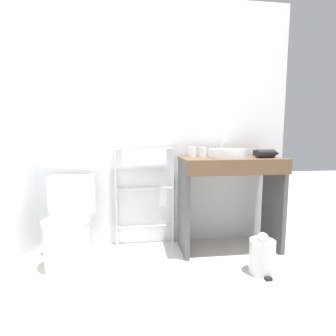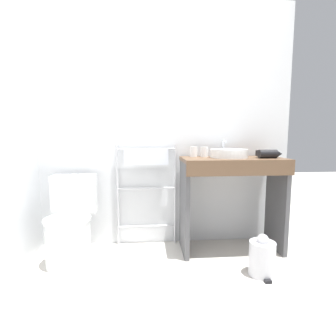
{
  "view_description": "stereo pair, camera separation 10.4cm",
  "coord_description": "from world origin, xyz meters",
  "px_view_note": "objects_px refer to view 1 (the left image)",
  "views": [
    {
      "loc": [
        -0.25,
        -1.39,
        1.1
      ],
      "look_at": [
        0.04,
        0.84,
        0.82
      ],
      "focal_mm": 28.0,
      "sensor_mm": 36.0,
      "label": 1
    },
    {
      "loc": [
        -0.15,
        -1.4,
        1.1
      ],
      "look_at": [
        0.04,
        0.84,
        0.82
      ],
      "focal_mm": 28.0,
      "sensor_mm": 36.0,
      "label": 2
    }
  ],
  "objects_px": {
    "cup_near_wall": "(192,152)",
    "hair_dryer": "(266,153)",
    "trash_bin": "(262,255)",
    "cup_near_edge": "(203,152)",
    "sink_basin": "(227,153)",
    "towel_radiator": "(145,172)",
    "toilet": "(69,228)"
  },
  "relations": [
    {
      "from": "sink_basin",
      "to": "trash_bin",
      "type": "relative_size",
      "value": 1.03
    },
    {
      "from": "sink_basin",
      "to": "hair_dryer",
      "type": "xyz_separation_m",
      "value": [
        0.34,
        -0.08,
        -0.0
      ]
    },
    {
      "from": "towel_radiator",
      "to": "cup_near_wall",
      "type": "relative_size",
      "value": 10.33
    },
    {
      "from": "hair_dryer",
      "to": "trash_bin",
      "type": "xyz_separation_m",
      "value": [
        -0.21,
        -0.41,
        -0.79
      ]
    },
    {
      "from": "hair_dryer",
      "to": "toilet",
      "type": "bearing_deg",
      "value": -179.17
    },
    {
      "from": "cup_near_edge",
      "to": "trash_bin",
      "type": "height_order",
      "value": "cup_near_edge"
    },
    {
      "from": "toilet",
      "to": "cup_near_wall",
      "type": "bearing_deg",
      "value": 11.77
    },
    {
      "from": "towel_radiator",
      "to": "cup_near_edge",
      "type": "xyz_separation_m",
      "value": [
        0.56,
        -0.08,
        0.2
      ]
    },
    {
      "from": "trash_bin",
      "to": "towel_radiator",
      "type": "bearing_deg",
      "value": 143.23
    },
    {
      "from": "toilet",
      "to": "sink_basin",
      "type": "relative_size",
      "value": 2.16
    },
    {
      "from": "toilet",
      "to": "hair_dryer",
      "type": "xyz_separation_m",
      "value": [
        1.78,
        0.03,
        0.63
      ]
    },
    {
      "from": "toilet",
      "to": "trash_bin",
      "type": "bearing_deg",
      "value": -13.57
    },
    {
      "from": "cup_near_wall",
      "to": "trash_bin",
      "type": "xyz_separation_m",
      "value": [
        0.45,
        -0.61,
        -0.8
      ]
    },
    {
      "from": "cup_near_wall",
      "to": "hair_dryer",
      "type": "xyz_separation_m",
      "value": [
        0.65,
        -0.21,
        -0.01
      ]
    },
    {
      "from": "hair_dryer",
      "to": "cup_near_wall",
      "type": "bearing_deg",
      "value": 162.22
    },
    {
      "from": "trash_bin",
      "to": "cup_near_wall",
      "type": "bearing_deg",
      "value": 125.92
    },
    {
      "from": "hair_dryer",
      "to": "trash_bin",
      "type": "bearing_deg",
      "value": -117.15
    },
    {
      "from": "cup_near_wall",
      "to": "cup_near_edge",
      "type": "bearing_deg",
      "value": -12.18
    },
    {
      "from": "cup_near_edge",
      "to": "sink_basin",
      "type": "bearing_deg",
      "value": -26.23
    },
    {
      "from": "towel_radiator",
      "to": "trash_bin",
      "type": "bearing_deg",
      "value": -36.77
    },
    {
      "from": "toilet",
      "to": "trash_bin",
      "type": "distance_m",
      "value": 1.63
    },
    {
      "from": "cup_near_edge",
      "to": "hair_dryer",
      "type": "distance_m",
      "value": 0.58
    },
    {
      "from": "sink_basin",
      "to": "trash_bin",
      "type": "distance_m",
      "value": 0.94
    },
    {
      "from": "towel_radiator",
      "to": "trash_bin",
      "type": "distance_m",
      "value": 1.28
    },
    {
      "from": "cup_near_edge",
      "to": "hair_dryer",
      "type": "height_order",
      "value": "cup_near_edge"
    },
    {
      "from": "sink_basin",
      "to": "cup_near_edge",
      "type": "relative_size",
      "value": 3.58
    },
    {
      "from": "hair_dryer",
      "to": "cup_near_edge",
      "type": "bearing_deg",
      "value": 161.24
    },
    {
      "from": "toilet",
      "to": "cup_near_edge",
      "type": "xyz_separation_m",
      "value": [
        1.23,
        0.21,
        0.63
      ]
    },
    {
      "from": "towel_radiator",
      "to": "cup_near_edge",
      "type": "distance_m",
      "value": 0.6
    },
    {
      "from": "sink_basin",
      "to": "hair_dryer",
      "type": "distance_m",
      "value": 0.35
    },
    {
      "from": "toilet",
      "to": "cup_near_wall",
      "type": "relative_size",
      "value": 7.67
    },
    {
      "from": "sink_basin",
      "to": "cup_near_edge",
      "type": "bearing_deg",
      "value": 153.77
    }
  ]
}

